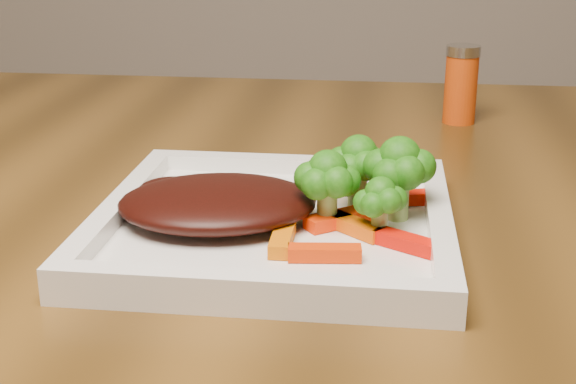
# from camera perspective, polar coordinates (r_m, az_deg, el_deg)

# --- Properties ---
(plate) EXTENTS (0.27, 0.27, 0.01)m
(plate) POSITION_cam_1_polar(r_m,az_deg,el_deg) (0.63, -0.91, -2.63)
(plate) COLOR white
(plate) RESTS_ON dining_table
(steak) EXTENTS (0.17, 0.15, 0.03)m
(steak) POSITION_cam_1_polar(r_m,az_deg,el_deg) (0.62, -5.03, -0.76)
(steak) COLOR black
(steak) RESTS_ON plate
(broccoli_0) EXTENTS (0.07, 0.07, 0.07)m
(broccoli_0) POSITION_cam_1_polar(r_m,az_deg,el_deg) (0.65, 5.01, 1.84)
(broccoli_0) COLOR #205C0F
(broccoli_0) RESTS_ON plate
(broccoli_1) EXTENTS (0.08, 0.08, 0.06)m
(broccoli_1) POSITION_cam_1_polar(r_m,az_deg,el_deg) (0.63, 7.87, 0.89)
(broccoli_1) COLOR #286110
(broccoli_1) RESTS_ON plate
(broccoli_2) EXTENTS (0.06, 0.06, 0.06)m
(broccoli_2) POSITION_cam_1_polar(r_m,az_deg,el_deg) (0.59, 6.58, -0.55)
(broccoli_2) COLOR #257313
(broccoli_2) RESTS_ON plate
(broccoli_3) EXTENTS (0.07, 0.07, 0.06)m
(broccoli_3) POSITION_cam_1_polar(r_m,az_deg,el_deg) (0.61, 2.82, 0.32)
(broccoli_3) COLOR #3B7613
(broccoli_3) RESTS_ON plate
(carrot_0) EXTENTS (0.05, 0.02, 0.01)m
(carrot_0) POSITION_cam_1_polar(r_m,az_deg,el_deg) (0.56, 2.62, -4.35)
(carrot_0) COLOR red
(carrot_0) RESTS_ON plate
(carrot_1) EXTENTS (0.05, 0.04, 0.01)m
(carrot_1) POSITION_cam_1_polar(r_m,az_deg,el_deg) (0.58, 8.57, -3.59)
(carrot_1) COLOR red
(carrot_1) RESTS_ON plate
(carrot_2) EXTENTS (0.01, 0.05, 0.01)m
(carrot_2) POSITION_cam_1_polar(r_m,az_deg,el_deg) (0.58, -0.41, -3.35)
(carrot_2) COLOR #D96403
(carrot_2) RESTS_ON plate
(carrot_3) EXTENTS (0.06, 0.03, 0.01)m
(carrot_3) POSITION_cam_1_polar(r_m,az_deg,el_deg) (0.67, 7.86, -0.42)
(carrot_3) COLOR #FF1904
(carrot_3) RESTS_ON plate
(carrot_4) EXTENTS (0.05, 0.04, 0.01)m
(carrot_4) POSITION_cam_1_polar(r_m,az_deg,el_deg) (0.68, 2.00, 0.27)
(carrot_4) COLOR #FA5E04
(carrot_4) RESTS_ON plate
(carrot_5) EXTENTS (0.05, 0.05, 0.01)m
(carrot_5) POSITION_cam_1_polar(r_m,az_deg,el_deg) (0.61, 4.60, -2.39)
(carrot_5) COLOR #E95803
(carrot_5) RESTS_ON plate
(carrot_6) EXTENTS (0.06, 0.05, 0.01)m
(carrot_6) POSITION_cam_1_polar(r_m,az_deg,el_deg) (0.62, 3.98, -1.84)
(carrot_6) COLOR #FF3204
(carrot_6) RESTS_ON plate
(spice_shaker) EXTENTS (0.04, 0.04, 0.09)m
(spice_shaker) POSITION_cam_1_polar(r_m,az_deg,el_deg) (0.97, 12.20, 7.49)
(spice_shaker) COLOR #CD410B
(spice_shaker) RESTS_ON dining_table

